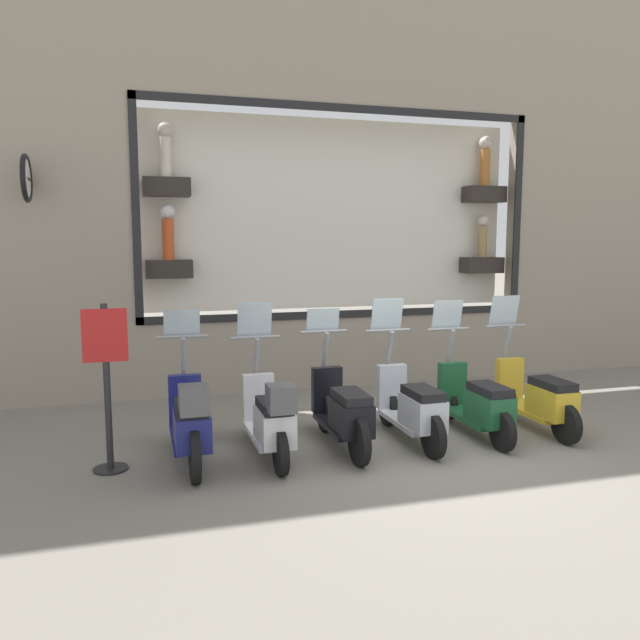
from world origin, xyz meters
TOP-DOWN VIEW (x-y plane):
  - ground_plane at (0.00, 0.00)m, footprint 120.00×120.00m
  - building_facade at (3.60, 0.00)m, footprint 1.24×36.00m
  - scooter_yellow_0 at (0.43, -1.62)m, footprint 1.80×0.60m
  - scooter_green_1 at (0.43, -0.75)m, footprint 1.79×0.61m
  - scooter_silver_2 at (0.43, 0.12)m, footprint 1.80×0.61m
  - scooter_black_3 at (0.43, 0.99)m, footprint 1.81×0.60m
  - scooter_white_4 at (0.37, 1.85)m, footprint 1.79×0.61m
  - scooter_navy_5 at (0.38, 2.72)m, footprint 1.81×0.61m
  - shop_sign_post at (0.49, 3.55)m, footprint 0.36×0.45m

SIDE VIEW (x-z plane):
  - ground_plane at x=0.00m, z-range 0.00..0.00m
  - scooter_green_1 at x=0.43m, z-range -0.39..1.23m
  - scooter_yellow_0 at x=0.43m, z-range -0.40..1.26m
  - scooter_silver_2 at x=0.43m, z-range -0.40..1.26m
  - scooter_black_3 at x=0.43m, z-range -0.34..1.22m
  - scooter_white_4 at x=0.37m, z-range -0.37..1.30m
  - scooter_navy_5 at x=0.38m, z-range -0.31..1.29m
  - shop_sign_post at x=0.49m, z-range 0.07..1.84m
  - building_facade at x=3.60m, z-range 0.13..10.92m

